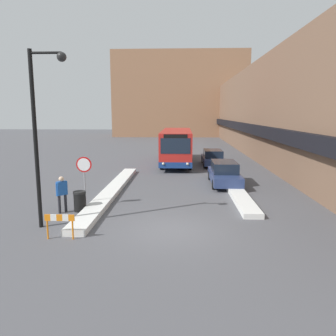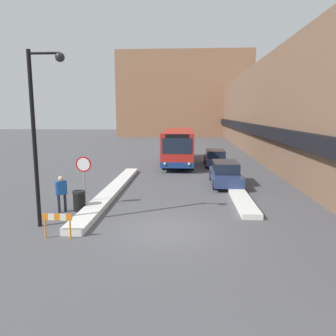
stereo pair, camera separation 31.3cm
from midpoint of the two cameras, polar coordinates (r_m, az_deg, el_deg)
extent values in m
plane|color=#515156|center=(13.19, 0.66, -10.75)|extent=(160.00, 160.00, 0.00)
cube|color=brown|center=(37.55, 18.19, 9.39)|extent=(5.00, 60.00, 9.56)
cube|color=black|center=(36.99, 13.90, 6.90)|extent=(0.50, 60.00, 0.90)
cube|color=#996B4C|center=(66.85, 2.99, 12.59)|extent=(26.00, 8.00, 16.29)
cube|color=silver|center=(19.33, -9.21, -3.87)|extent=(0.90, 13.78, 0.26)
cube|color=silver|center=(19.45, 12.26, -3.90)|extent=(0.90, 9.81, 0.25)
cube|color=red|center=(29.74, 2.21, 4.06)|extent=(2.56, 10.15, 2.62)
cube|color=navy|center=(29.86, 2.20, 1.99)|extent=(2.58, 10.17, 0.46)
cube|color=#192333|center=(29.71, 2.21, 4.76)|extent=(2.58, 9.34, 0.72)
cube|color=#192333|center=(24.64, 1.96, 3.85)|extent=(2.25, 0.03, 1.18)
cube|color=black|center=(24.58, 1.97, 5.56)|extent=(1.79, 0.03, 0.28)
sphere|color=#F2EAC6|center=(24.84, -0.19, 0.75)|extent=(0.20, 0.20, 0.20)
sphere|color=#F2EAC6|center=(24.80, 4.07, 0.71)|extent=(0.20, 0.20, 0.20)
cylinder|color=black|center=(26.82, -0.43, 0.81)|extent=(0.28, 1.01, 1.01)
cylinder|color=black|center=(26.77, 4.53, 0.76)|extent=(0.28, 1.01, 1.01)
cylinder|color=black|center=(33.05, 0.30, 2.46)|extent=(0.28, 1.01, 1.01)
cylinder|color=black|center=(33.00, 4.33, 2.43)|extent=(0.28, 1.01, 1.01)
cube|color=navy|center=(21.47, 10.35, -1.48)|extent=(1.75, 4.69, 0.58)
cube|color=#192333|center=(21.47, 10.36, 0.22)|extent=(1.54, 2.58, 0.67)
cylinder|color=black|center=(20.22, 13.06, -2.91)|extent=(0.20, 0.60, 0.60)
cylinder|color=black|center=(20.01, 8.55, -2.90)|extent=(0.20, 0.60, 0.60)
cylinder|color=black|center=(23.03, 11.87, -1.36)|extent=(0.20, 0.60, 0.60)
cylinder|color=black|center=(22.85, 7.92, -1.33)|extent=(0.20, 0.60, 0.60)
cube|color=navy|center=(29.17, 8.53, 1.41)|extent=(1.78, 4.57, 0.50)
cube|color=#192333|center=(29.21, 8.53, 2.53)|extent=(1.57, 2.51, 0.62)
cylinder|color=black|center=(27.89, 10.43, 0.60)|extent=(0.20, 0.63, 0.63)
cylinder|color=black|center=(27.74, 7.10, 0.64)|extent=(0.20, 0.63, 0.63)
cylinder|color=black|center=(30.67, 9.80, 1.42)|extent=(0.20, 0.63, 0.63)
cylinder|color=black|center=(30.54, 6.77, 1.46)|extent=(0.20, 0.63, 0.63)
cylinder|color=gray|center=(16.62, -13.82, -2.30)|extent=(0.07, 0.07, 2.48)
cylinder|color=red|center=(16.45, -13.96, 0.63)|extent=(0.76, 0.03, 0.76)
cylinder|color=white|center=(16.44, -13.98, 0.62)|extent=(0.62, 0.01, 0.62)
cylinder|color=black|center=(13.84, -21.65, 4.30)|extent=(0.16, 0.16, 6.94)
cylinder|color=black|center=(13.74, -20.15, 18.27)|extent=(1.20, 0.10, 0.10)
sphere|color=black|center=(13.49, -17.66, 17.92)|extent=(0.36, 0.36, 0.36)
cylinder|color=#232328|center=(16.01, -17.93, -5.96)|extent=(0.13, 0.13, 0.85)
cylinder|color=#232328|center=(16.12, -16.94, -5.80)|extent=(0.13, 0.13, 0.85)
cube|color=#1E51A3|center=(15.89, -17.57, -3.30)|extent=(0.48, 0.47, 0.64)
sphere|color=beige|center=(15.80, -17.64, -1.76)|extent=(0.23, 0.23, 0.23)
cylinder|color=#1E51A3|center=(15.81, -18.33, -3.52)|extent=(0.10, 0.10, 0.60)
cylinder|color=#1E51A3|center=(15.98, -16.80, -3.30)|extent=(0.10, 0.10, 0.60)
cylinder|color=black|center=(16.10, -14.65, -5.71)|extent=(0.56, 0.56, 0.85)
cylinder|color=black|center=(15.98, -14.72, -4.07)|extent=(0.59, 0.59, 0.10)
cylinder|color=orange|center=(13.02, -19.91, -9.97)|extent=(0.06, 0.06, 0.70)
cylinder|color=orange|center=(12.69, -15.97, -10.28)|extent=(0.06, 0.06, 0.70)
cube|color=orange|center=(12.87, -19.92, -8.01)|extent=(0.22, 0.04, 0.24)
cube|color=white|center=(12.78, -19.00, -8.07)|extent=(0.22, 0.04, 0.24)
cube|color=orange|center=(12.70, -18.08, -8.13)|extent=(0.22, 0.04, 0.24)
cube|color=white|center=(12.63, -17.14, -8.19)|extent=(0.22, 0.04, 0.24)
cube|color=orange|center=(12.55, -16.19, -8.25)|extent=(0.22, 0.04, 0.24)
camera|label=1|loc=(0.16, -89.50, 0.08)|focal=35.00mm
camera|label=2|loc=(0.16, 90.50, -0.08)|focal=35.00mm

